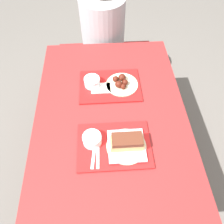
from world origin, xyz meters
TOP-DOWN VIEW (x-y plane):
  - ground_plane at (0.00, 0.00)m, footprint 12.00×12.00m
  - picnic_table at (0.00, 0.00)m, footprint 0.95×1.45m
  - picnic_bench_far at (0.00, 0.94)m, footprint 0.90×0.28m
  - tray_near at (0.01, -0.21)m, footprint 0.41×0.30m
  - tray_far at (0.01, 0.25)m, footprint 0.41×0.30m
  - bowl_coleslaw_near at (-0.12, -0.18)m, footprint 0.11×0.11m
  - brisket_sandwich_plate at (0.07, -0.22)m, footprint 0.22×0.22m
  - plastic_fork_near at (-0.11, -0.26)m, footprint 0.04×0.17m
  - plastic_knife_near at (-0.09, -0.26)m, footprint 0.02×0.17m
  - condiment_packet at (0.01, -0.14)m, footprint 0.04×0.03m
  - bowl_coleslaw_far at (-0.11, 0.26)m, footprint 0.11×0.11m
  - wings_plate_far at (0.08, 0.25)m, footprint 0.22×0.22m
  - napkin_far at (-0.06, 0.22)m, footprint 0.13×0.09m
  - person_seated_across at (-0.02, 0.94)m, footprint 0.38×0.38m

SIDE VIEW (x-z plane):
  - ground_plane at x=0.00m, z-range 0.00..0.00m
  - picnic_bench_far at x=0.00m, z-range 0.16..0.64m
  - picnic_table at x=0.00m, z-range 0.27..1.00m
  - tray_near at x=0.01m, z-range 0.73..0.74m
  - tray_far at x=0.01m, z-range 0.73..0.74m
  - plastic_fork_near at x=-0.11m, z-range 0.74..0.75m
  - plastic_knife_near at x=-0.09m, z-range 0.74..0.75m
  - condiment_packet at x=0.01m, z-range 0.74..0.75m
  - napkin_far at x=-0.06m, z-range 0.74..0.75m
  - person_seated_across at x=-0.02m, z-range 0.41..1.10m
  - wings_plate_far at x=0.08m, z-range 0.73..0.79m
  - bowl_coleslaw_near at x=-0.12m, z-range 0.74..0.80m
  - bowl_coleslaw_far at x=-0.11m, z-range 0.74..0.80m
  - brisket_sandwich_plate at x=0.07m, z-range 0.73..0.82m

